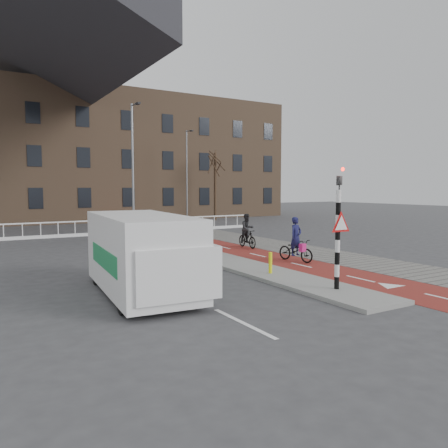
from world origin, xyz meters
TOP-DOWN VIEW (x-y plane):
  - ground at (0.00, 0.00)m, footprint 120.00×120.00m
  - bike_lane at (1.50, 10.00)m, footprint 2.50×60.00m
  - sidewalk at (4.30, 10.00)m, footprint 3.00×60.00m
  - curb_island at (-0.70, 4.00)m, footprint 1.80×16.00m
  - traffic_signal at (-0.60, -2.02)m, footprint 0.80×0.80m
  - bollard at (-0.85, 0.88)m, footprint 0.12×0.12m
  - cyclist_near at (1.90, 2.82)m, footprint 0.93×1.84m
  - cyclist_far at (2.45, 7.28)m, footprint 0.74×1.59m
  - van at (-5.53, 0.76)m, footprint 2.56×5.48m
  - railing at (-5.00, 17.00)m, footprint 28.00×0.10m
  - townhouse_row at (-3.00, 32.00)m, footprint 46.00×10.00m
  - tree_right at (10.28, 24.46)m, footprint 0.24×0.24m
  - streetlight_near at (-1.88, 12.07)m, footprint 0.12×0.12m
  - streetlight_right at (7.02, 23.75)m, footprint 0.12×0.12m

SIDE VIEW (x-z plane):
  - ground at x=0.00m, z-range 0.00..0.00m
  - bike_lane at x=1.50m, z-range 0.00..0.01m
  - sidewalk at x=4.30m, z-range 0.00..0.01m
  - curb_island at x=-0.70m, z-range 0.00..0.12m
  - railing at x=-5.00m, z-range -0.19..0.80m
  - bollard at x=-0.85m, z-range 0.12..0.85m
  - cyclist_near at x=1.90m, z-range -0.30..1.55m
  - cyclist_far at x=2.45m, z-range -0.14..1.59m
  - van at x=-5.53m, z-range 0.06..2.35m
  - traffic_signal at x=-0.60m, z-range 0.15..3.83m
  - tree_right at x=10.28m, z-range 0.00..6.23m
  - streetlight_near at x=-1.88m, z-range 0.00..7.57m
  - streetlight_right at x=7.02m, z-range 0.00..8.04m
  - townhouse_row at x=-3.00m, z-range -0.14..15.76m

